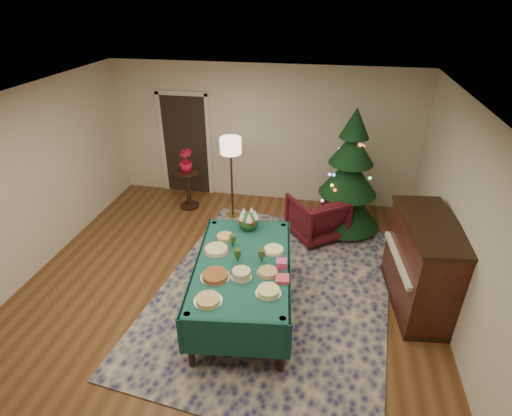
% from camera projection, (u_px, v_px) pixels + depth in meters
% --- Properties ---
extents(room_shell, '(7.00, 7.00, 7.00)m').
position_uv_depth(room_shell, '(213.00, 227.00, 4.82)').
color(room_shell, '#593319').
rests_on(room_shell, ground).
extents(doorway, '(1.08, 0.04, 2.16)m').
position_uv_depth(doorway, '(186.00, 143.00, 8.20)').
color(doorway, black).
rests_on(doorway, ground).
extents(rug, '(3.66, 4.54, 0.02)m').
position_uv_depth(rug, '(274.00, 291.00, 5.81)').
color(rug, '#151950').
rests_on(rug, ground).
extents(buffet_table, '(1.48, 2.24, 0.82)m').
position_uv_depth(buffet_table, '(243.00, 272.00, 5.16)').
color(buffet_table, black).
rests_on(buffet_table, ground).
extents(platter_0, '(0.32, 0.32, 0.05)m').
position_uv_depth(platter_0, '(208.00, 300.00, 4.43)').
color(platter_0, silver).
rests_on(platter_0, buffet_table).
extents(platter_1, '(0.30, 0.30, 0.07)m').
position_uv_depth(platter_1, '(268.00, 291.00, 4.54)').
color(platter_1, silver).
rests_on(platter_1, buffet_table).
extents(platter_2, '(0.37, 0.37, 0.06)m').
position_uv_depth(platter_2, '(215.00, 276.00, 4.80)').
color(platter_2, silver).
rests_on(platter_2, buffet_table).
extents(platter_3, '(0.26, 0.26, 0.11)m').
position_uv_depth(platter_3, '(241.00, 274.00, 4.78)').
color(platter_3, silver).
rests_on(platter_3, buffet_table).
extents(platter_4, '(0.28, 0.28, 0.05)m').
position_uv_depth(platter_4, '(268.00, 272.00, 4.87)').
color(platter_4, silver).
rests_on(platter_4, buffet_table).
extents(platter_5, '(0.35, 0.35, 0.06)m').
position_uv_depth(platter_5, '(216.00, 250.00, 5.28)').
color(platter_5, silver).
rests_on(platter_5, buffet_table).
extents(platter_6, '(0.30, 0.30, 0.05)m').
position_uv_depth(platter_6, '(274.00, 250.00, 5.28)').
color(platter_6, silver).
rests_on(platter_6, buffet_table).
extents(platter_7, '(0.26, 0.26, 0.05)m').
position_uv_depth(platter_7, '(225.00, 237.00, 5.56)').
color(platter_7, silver).
rests_on(platter_7, buffet_table).
extents(goblet_0, '(0.09, 0.09, 0.19)m').
position_uv_depth(goblet_0, '(233.00, 241.00, 5.32)').
color(goblet_0, '#2D471E').
rests_on(goblet_0, buffet_table).
extents(goblet_1, '(0.09, 0.09, 0.19)m').
position_uv_depth(goblet_1, '(262.00, 256.00, 5.03)').
color(goblet_1, '#2D471E').
rests_on(goblet_1, buffet_table).
extents(goblet_2, '(0.09, 0.09, 0.19)m').
position_uv_depth(goblet_2, '(238.00, 255.00, 5.04)').
color(goblet_2, '#2D471E').
rests_on(goblet_2, buffet_table).
extents(napkin_stack, '(0.18, 0.18, 0.04)m').
position_uv_depth(napkin_stack, '(282.00, 279.00, 4.75)').
color(napkin_stack, '#D43B56').
rests_on(napkin_stack, buffet_table).
extents(gift_box, '(0.15, 0.15, 0.11)m').
position_uv_depth(gift_box, '(281.00, 264.00, 4.96)').
color(gift_box, '#DA3C89').
rests_on(gift_box, buffet_table).
extents(centerpiece, '(0.30, 0.30, 0.34)m').
position_uv_depth(centerpiece, '(248.00, 220.00, 5.73)').
color(centerpiece, '#1E4C1E').
rests_on(centerpiece, buffet_table).
extents(armchair, '(1.14, 1.12, 0.86)m').
position_uv_depth(armchair, '(317.00, 215.00, 6.93)').
color(armchair, '#4D1018').
rests_on(armchair, ground).
extents(floor_lamp, '(0.38, 0.38, 1.58)m').
position_uv_depth(floor_lamp, '(231.00, 151.00, 7.11)').
color(floor_lamp, '#A57F3F').
rests_on(floor_lamp, ground).
extents(side_table, '(0.43, 0.43, 0.77)m').
position_uv_depth(side_table, '(188.00, 190.00, 7.91)').
color(side_table, black).
rests_on(side_table, ground).
extents(potted_plant, '(0.25, 0.45, 0.25)m').
position_uv_depth(potted_plant, '(186.00, 166.00, 7.65)').
color(potted_plant, red).
rests_on(potted_plant, side_table).
extents(christmas_tree, '(1.44, 1.44, 2.24)m').
position_uv_depth(christmas_tree, '(349.00, 178.00, 6.88)').
color(christmas_tree, black).
rests_on(christmas_tree, ground).
extents(piano, '(0.86, 1.57, 1.30)m').
position_uv_depth(piano, '(422.00, 266.00, 5.32)').
color(piano, black).
rests_on(piano, ground).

